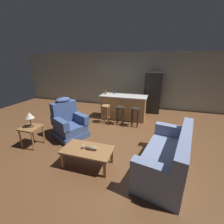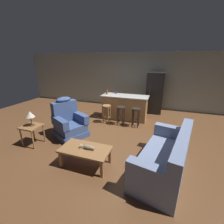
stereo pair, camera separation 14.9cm
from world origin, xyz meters
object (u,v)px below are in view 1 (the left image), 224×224
object	(u,v)px
table_lamp	(29,116)
bottle_tall_green	(115,92)
bar_stool_left	(106,111)
coffee_table	(88,151)
fish_figurine	(90,148)
end_table	(31,130)
bar_stool_middle	(120,112)
couch	(168,157)
kitchen_island	(123,107)
refrigerator	(152,93)
recliner_near_lamp	(69,123)
bottle_short_amber	(106,92)
bar_stool_right	(135,114)

from	to	relation	value
table_lamp	bottle_tall_green	bearing A→B (deg)	63.38
bar_stool_left	coffee_table	bearing A→B (deg)	-80.16
fish_figurine	table_lamp	xyz separation A→B (m)	(-1.86, 0.33, 0.41)
end_table	bar_stool_middle	size ratio (longest dim) A/B	0.82
couch	bottle_tall_green	distance (m)	3.63
kitchen_island	refrigerator	size ratio (longest dim) A/B	1.02
couch	bottle_tall_green	world-z (taller)	bottle_tall_green
couch	recliner_near_lamp	xyz separation A→B (m)	(-2.85, 0.76, 0.08)
fish_figurine	bar_stool_left	xyz separation A→B (m)	(-0.48, 2.41, 0.01)
bar_stool_middle	refrigerator	world-z (taller)	refrigerator
couch	bottle_short_amber	world-z (taller)	bottle_short_amber
fish_figurine	coffee_table	bearing A→B (deg)	-178.77
recliner_near_lamp	bar_stool_right	bearing A→B (deg)	63.86
bottle_tall_green	bottle_short_amber	size ratio (longest dim) A/B	0.95
recliner_near_lamp	bottle_short_amber	distance (m)	2.10
bar_stool_right	fish_figurine	bearing A→B (deg)	-104.23
coffee_table	bar_stool_middle	xyz separation A→B (m)	(0.13, 2.41, 0.11)
coffee_table	recliner_near_lamp	distance (m)	1.60
recliner_near_lamp	refrigerator	xyz separation A→B (m)	(2.30, 3.15, 0.46)
couch	bottle_short_amber	distance (m)	3.63
recliner_near_lamp	table_lamp	world-z (taller)	recliner_near_lamp
coffee_table	bottle_tall_green	xyz separation A→B (m)	(-0.33, 3.27, 0.67)
bar_stool_left	bottle_tall_green	size ratio (longest dim) A/B	3.19
bar_stool_right	recliner_near_lamp	bearing A→B (deg)	-144.29
refrigerator	kitchen_island	bearing A→B (deg)	-130.76
refrigerator	fish_figurine	bearing A→B (deg)	-104.29
coffee_table	bottle_short_amber	world-z (taller)	bottle_short_amber
couch	bar_stool_right	bearing A→B (deg)	-51.89
end_table	coffee_table	bearing A→B (deg)	-9.72
couch	table_lamp	xyz separation A→B (m)	(-3.50, -0.01, 0.53)
kitchen_island	refrigerator	xyz separation A→B (m)	(1.03, 1.20, 0.40)
table_lamp	bottle_short_amber	world-z (taller)	bottle_short_amber
recliner_near_lamp	end_table	xyz separation A→B (m)	(-0.66, -0.78, 0.04)
coffee_table	bar_stool_right	world-z (taller)	bar_stool_right
end_table	bar_stool_left	world-z (taller)	bar_stool_left
end_table	bar_stool_right	distance (m)	3.26
kitchen_island	bar_stool_left	world-z (taller)	kitchen_island
bar_stool_middle	table_lamp	bearing A→B (deg)	-132.85
refrigerator	bottle_tall_green	distance (m)	1.77
bar_stool_middle	bottle_short_amber	xyz separation A→B (m)	(-0.76, 0.62, 0.56)
bottle_tall_green	bottle_short_amber	world-z (taller)	bottle_short_amber
bar_stool_left	bar_stool_middle	xyz separation A→B (m)	(0.55, 0.00, 0.00)
table_lamp	refrigerator	distance (m)	4.90
recliner_near_lamp	refrigerator	distance (m)	3.92
refrigerator	bottle_tall_green	world-z (taller)	refrigerator
table_lamp	refrigerator	size ratio (longest dim) A/B	0.23
couch	kitchen_island	size ratio (longest dim) A/B	1.13
bar_stool_left	kitchen_island	bearing A→B (deg)	50.17
kitchen_island	bottle_tall_green	xyz separation A→B (m)	(-0.44, 0.23, 0.55)
coffee_table	couch	bearing A→B (deg)	11.29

